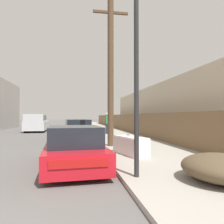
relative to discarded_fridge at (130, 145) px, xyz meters
The scene contains 12 objects.
sidewalk_curb 17.05m from the discarded_fridge, 86.37° to the left, with size 4.20×63.00×0.12m, color #9E998E.
discarded_fridge is the anchor object (origin of this frame).
parked_sports_car_red 2.53m from the discarded_fridge, 149.24° to the right, with size 1.99×4.23×1.30m.
car_parked_mid 7.33m from the discarded_fridge, 105.29° to the left, with size 2.16×4.37×1.39m.
car_parked_far 13.54m from the discarded_fridge, 97.88° to the left, with size 1.97×4.36×1.33m.
pickup_truck 16.79m from the discarded_fridge, 111.10° to the left, with size 2.09×5.78×1.82m.
utility_pole 4.38m from the discarded_fridge, 97.88° to the left, with size 1.80×0.31×7.53m.
street_lamp 4.06m from the discarded_fridge, 101.90° to the right, with size 0.26×0.26×5.05m.
brush_pile 3.95m from the discarded_fridge, 73.07° to the right, with size 1.72×1.95×0.62m.
wooden_fence 15.85m from the discarded_fridge, 78.98° to the left, with size 0.08×44.98×1.69m, color brown.
building_right_house 12.34m from the discarded_fridge, 54.28° to the left, with size 6.00×22.80×4.14m, color beige.
pedestrian 10.20m from the discarded_fridge, 86.55° to the left, with size 0.34×0.34×1.80m.
Camera 1 is at (2.06, -1.79, 1.60)m, focal length 35.00 mm.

